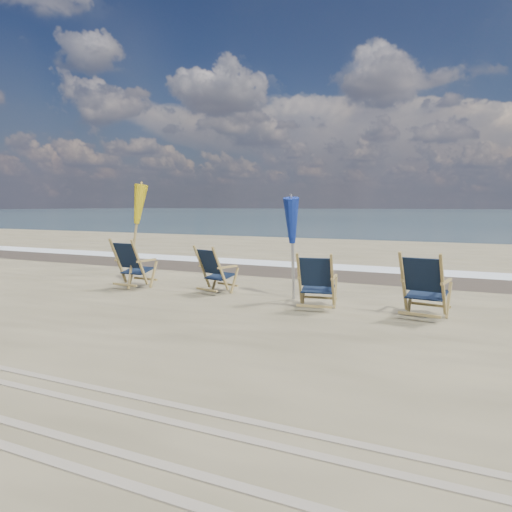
# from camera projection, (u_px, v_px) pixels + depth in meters

# --- Properties ---
(ocean) EXTENTS (400.00, 400.00, 0.00)m
(ocean) POSITION_uv_depth(u_px,v_px,m) (485.00, 213.00, 121.21)
(ocean) COLOR #39555F
(ocean) RESTS_ON ground
(surf_foam) EXTENTS (200.00, 1.40, 0.01)m
(surf_foam) POSITION_uv_depth(u_px,v_px,m) (349.00, 268.00, 14.47)
(surf_foam) COLOR silver
(surf_foam) RESTS_ON ground
(wet_sand_strip) EXTENTS (200.00, 2.60, 0.00)m
(wet_sand_strip) POSITION_uv_depth(u_px,v_px,m) (333.00, 274.00, 13.13)
(wet_sand_strip) COLOR #42362A
(wet_sand_strip) RESTS_ON ground
(tire_tracks) EXTENTS (80.00, 1.30, 0.01)m
(tire_tracks) POSITION_uv_depth(u_px,v_px,m) (15.00, 403.00, 4.57)
(tire_tracks) COLOR gray
(tire_tracks) RESTS_ON ground
(beach_chair_0) EXTENTS (0.73, 0.82, 1.10)m
(beach_chair_0) POSITION_uv_depth(u_px,v_px,m) (140.00, 265.00, 10.59)
(beach_chair_0) COLOR black
(beach_chair_0) RESTS_ON ground
(beach_chair_1) EXTENTS (0.81, 0.86, 1.00)m
(beach_chair_1) POSITION_uv_depth(u_px,v_px,m) (220.00, 271.00, 9.96)
(beach_chair_1) COLOR black
(beach_chair_1) RESTS_ON ground
(beach_chair_2) EXTENTS (0.76, 0.83, 1.01)m
(beach_chair_2) POSITION_uv_depth(u_px,v_px,m) (332.00, 282.00, 8.43)
(beach_chair_2) COLOR black
(beach_chair_2) RESTS_ON ground
(beach_chair_3) EXTENTS (0.79, 0.87, 1.09)m
(beach_chair_3) POSITION_uv_depth(u_px,v_px,m) (443.00, 288.00, 7.65)
(beach_chair_3) COLOR black
(beach_chair_3) RESTS_ON ground
(umbrella_yellow) EXTENTS (0.30, 0.30, 2.25)m
(umbrella_yellow) POSITION_uv_depth(u_px,v_px,m) (134.00, 209.00, 10.75)
(umbrella_yellow) COLOR #9B8045
(umbrella_yellow) RESTS_ON ground
(umbrella_blue) EXTENTS (0.30, 0.30, 1.95)m
(umbrella_blue) POSITION_uv_depth(u_px,v_px,m) (293.00, 225.00, 9.37)
(umbrella_blue) COLOR #A5A5AD
(umbrella_blue) RESTS_ON ground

